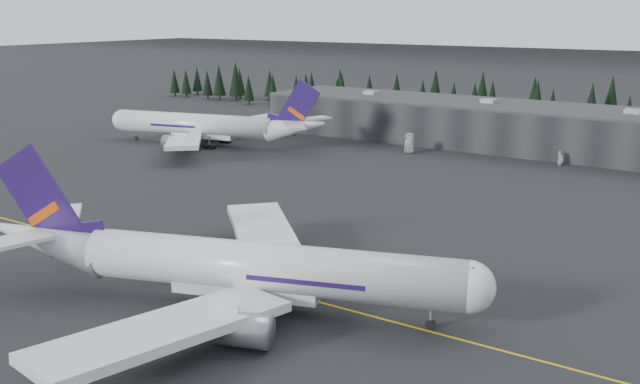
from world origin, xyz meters
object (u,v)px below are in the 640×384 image
Objects in this scene: terminal at (520,127)px; jet_main at (226,265)px; jet_parked at (212,126)px; gse_vehicle_b at (560,163)px; gse_vehicle_a at (409,150)px.

jet_main is (4.94, -135.09, -0.34)m from terminal.
jet_parked is 98.63m from gse_vehicle_b.
terminal is 2.29× the size of jet_main.
gse_vehicle_b is (94.08, 29.17, -5.20)m from jet_parked.
gse_vehicle_a reaches higher than gse_vehicle_b.
gse_vehicle_a is (-23.26, -24.61, -5.50)m from terminal.
jet_main reaches higher than gse_vehicle_b.
terminal is 27.63× the size of gse_vehicle_a.
terminal is at bearing -162.44° from jet_parked.
terminal reaches higher than gse_vehicle_b.
jet_parked is at bearing 114.10° from jet_main.
jet_main is at bearing -87.91° from terminal.
jet_main reaches higher than jet_parked.
terminal is 34.31m from gse_vehicle_a.
jet_parked is 11.98× the size of gse_vehicle_a.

